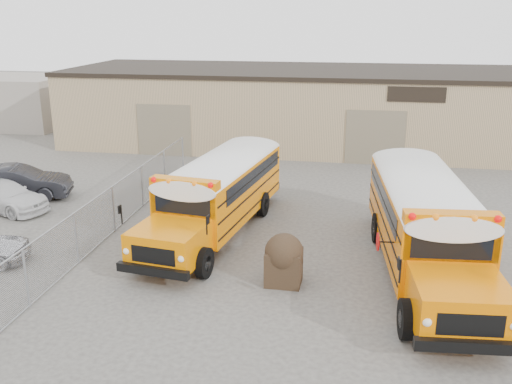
% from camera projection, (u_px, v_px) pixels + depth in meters
% --- Properties ---
extents(ground, '(120.00, 120.00, 0.00)m').
position_uv_depth(ground, '(255.00, 277.00, 18.08)').
color(ground, '#484642').
rests_on(ground, ground).
extents(warehouse, '(30.20, 10.20, 4.67)m').
position_uv_depth(warehouse, '(310.00, 106.00, 36.14)').
color(warehouse, tan).
rests_on(warehouse, ground).
extents(chainlink_fence, '(0.07, 18.07, 1.81)m').
position_uv_depth(chainlink_fence, '(113.00, 209.00, 21.61)').
color(chainlink_fence, gray).
rests_on(chainlink_fence, ground).
extents(distant_building_left, '(8.00, 6.00, 3.60)m').
position_uv_depth(distant_building_left, '(13.00, 101.00, 41.82)').
color(distant_building_left, gray).
rests_on(distant_building_left, ground).
extents(school_bus_left, '(3.77, 10.03, 2.86)m').
position_uv_depth(school_bus_left, '(265.00, 153.00, 26.94)').
color(school_bus_left, orange).
rests_on(school_bus_left, ground).
extents(school_bus_right, '(3.45, 10.63, 3.06)m').
position_uv_depth(school_bus_right, '(397.00, 166.00, 24.21)').
color(school_bus_right, orange).
rests_on(school_bus_right, ground).
extents(tarp_bundle, '(1.19, 1.19, 1.63)m').
position_uv_depth(tarp_bundle, '(284.00, 258.00, 17.43)').
color(tarp_bundle, black).
rests_on(tarp_bundle, ground).
extents(car_white, '(4.58, 2.86, 1.24)m').
position_uv_depth(car_white, '(3.00, 196.00, 24.07)').
color(car_white, silver).
rests_on(car_white, ground).
extents(car_dark, '(4.86, 2.83, 1.51)m').
position_uv_depth(car_dark, '(17.00, 183.00, 25.44)').
color(car_dark, black).
rests_on(car_dark, ground).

